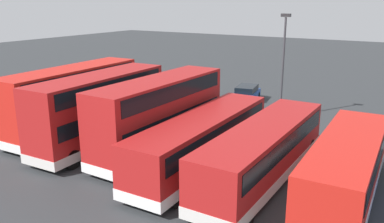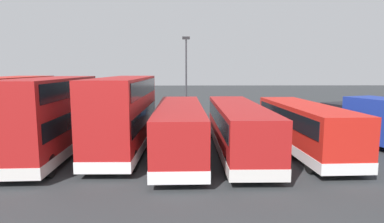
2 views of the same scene
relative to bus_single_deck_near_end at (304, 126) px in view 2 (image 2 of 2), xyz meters
The scene contains 11 objects.
ground_plane 13.51m from the bus_single_deck_near_end, 46.86° to the right, with size 140.00×140.00×0.00m, color #2D3033.
bus_single_deck_near_end is the anchor object (origin of this frame).
bus_single_deck_second 3.98m from the bus_single_deck_near_end, ahead, with size 2.67×11.80×2.95m.
bus_single_deck_third 7.46m from the bus_single_deck_near_end, ahead, with size 2.75×11.85×2.95m.
bus_double_decker_fourth 10.84m from the bus_single_deck_near_end, ahead, with size 2.73×10.43×4.55m.
bus_double_decker_fifth 14.77m from the bus_single_deck_near_end, ahead, with size 2.98×10.35×4.55m.
bus_double_decker_sixth 18.28m from the bus_single_deck_near_end, ahead, with size 3.04×11.07×4.55m.
box_truck_blue 5.58m from the bus_single_deck_near_end, 166.95° to the right, with size 4.93×7.90×3.20m.
car_hatchback_silver 18.82m from the bus_single_deck_near_end, 52.22° to the right, with size 2.53×4.56×1.43m.
lamp_post_tall 13.65m from the bus_single_deck_near_end, 58.06° to the right, with size 0.70×0.30×8.03m.
waste_bin_yellow 14.84m from the bus_single_deck_near_end, 35.76° to the right, with size 0.60×0.60×0.95m, color #197F33.
Camera 2 is at (-2.05, 28.26, 5.04)m, focal length 29.44 mm.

